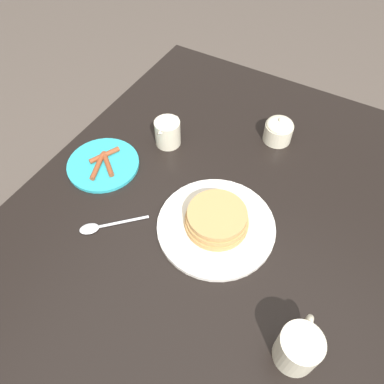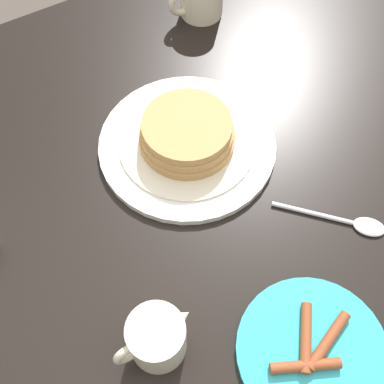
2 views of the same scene
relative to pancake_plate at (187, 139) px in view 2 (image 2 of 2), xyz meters
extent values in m
plane|color=#51473F|center=(-0.01, 0.03, -0.78)|extent=(8.00, 8.00, 0.00)
cube|color=black|center=(-0.01, 0.03, -0.04)|extent=(1.32, 0.94, 0.03)
cube|color=black|center=(-0.61, -0.37, -0.42)|extent=(0.07, 0.07, 0.73)
cylinder|color=white|center=(0.00, 0.00, -0.02)|extent=(0.29, 0.29, 0.01)
cylinder|color=beige|center=(0.00, 0.00, -0.01)|extent=(0.22, 0.22, 0.00)
cylinder|color=tan|center=(0.00, 0.00, 0.00)|extent=(0.15, 0.15, 0.02)
cylinder|color=tan|center=(0.00, 0.00, 0.02)|extent=(0.15, 0.15, 0.02)
cylinder|color=tan|center=(0.00, 0.00, 0.03)|extent=(0.14, 0.14, 0.02)
cylinder|color=#2DADBC|center=(0.03, 0.36, -0.02)|extent=(0.20, 0.20, 0.01)
cylinder|color=brown|center=(0.00, 0.36, 0.00)|extent=(0.09, 0.04, 0.01)
cylinder|color=brown|center=(0.05, 0.37, 0.00)|extent=(0.09, 0.05, 0.01)
cylinder|color=brown|center=(0.03, 0.34, 0.00)|extent=(0.07, 0.08, 0.01)
torus|color=beige|center=(-0.15, -0.27, 0.02)|extent=(0.06, 0.01, 0.06)
cylinder|color=beige|center=(0.19, 0.25, 0.02)|extent=(0.07, 0.07, 0.08)
cone|color=beige|center=(0.16, 0.25, 0.04)|extent=(0.03, 0.03, 0.04)
torus|color=beige|center=(0.23, 0.25, 0.02)|extent=(0.04, 0.01, 0.04)
cylinder|color=silver|center=(-0.10, 0.20, -0.02)|extent=(0.09, 0.09, 0.01)
ellipsoid|color=silver|center=(-0.16, 0.26, -0.02)|extent=(0.05, 0.06, 0.01)
camera|label=1|loc=(-0.45, -0.19, 0.75)|focal=35.00mm
camera|label=2|loc=(0.23, 0.40, 0.62)|focal=45.00mm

